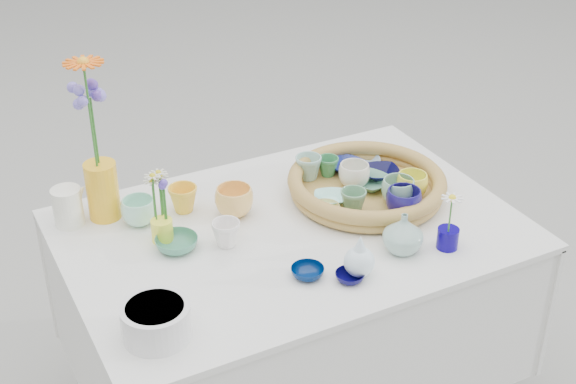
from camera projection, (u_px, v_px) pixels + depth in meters
name	position (u px, v px, depth m)	size (l,w,h in m)	color
wicker_tray	(367.00, 185.00, 2.39)	(0.47, 0.47, 0.08)	olive
tray_ceramic_0	(347.00, 167.00, 2.50)	(0.11, 0.11, 0.03)	navy
tray_ceramic_1	(381.00, 173.00, 2.47)	(0.11, 0.11, 0.03)	black
tray_ceramic_2	(412.00, 185.00, 2.36)	(0.09, 0.09, 0.07)	#FEF444
tray_ceramic_3	(370.00, 182.00, 2.41)	(0.12, 0.12, 0.03)	#538D72
tray_ceramic_4	(353.00, 201.00, 2.28)	(0.07, 0.07, 0.07)	#62976E
tray_ceramic_5	(330.00, 198.00, 2.34)	(0.09, 0.09, 0.02)	#9EECDC
tray_ceramic_6	(308.00, 168.00, 2.45)	(0.08, 0.08, 0.08)	#96C9BE
tray_ceramic_7	(354.00, 175.00, 2.41)	(0.09, 0.09, 0.07)	white
tray_ceramic_8	(366.00, 160.00, 2.55)	(0.09, 0.09, 0.02)	#8EB0CD
tray_ceramic_9	(404.00, 202.00, 2.26)	(0.10, 0.10, 0.08)	navy
tray_ceramic_10	(325.00, 210.00, 2.28)	(0.08, 0.08, 0.03)	#E4D077
tray_ceramic_11	(398.00, 191.00, 2.32)	(0.10, 0.10, 0.08)	#86BEA5
tray_ceramic_12	(328.00, 166.00, 2.47)	(0.07, 0.07, 0.06)	#398850
loose_ceramic_0	(183.00, 199.00, 2.32)	(0.09, 0.09, 0.08)	yellow
loose_ceramic_1	(234.00, 202.00, 2.30)	(0.11, 0.11, 0.09)	#FEC160
loose_ceramic_2	(177.00, 244.00, 2.15)	(0.12, 0.12, 0.04)	#408768
loose_ceramic_3	(226.00, 234.00, 2.16)	(0.08, 0.08, 0.07)	white
loose_ceramic_4	(308.00, 272.00, 2.05)	(0.09, 0.09, 0.03)	#001748
loose_ceramic_5	(139.00, 212.00, 2.26)	(0.10, 0.10, 0.08)	#AAEED1
loose_ceramic_6	(350.00, 277.00, 2.03)	(0.08, 0.08, 0.02)	#07043F
fluted_bowl	(156.00, 321.00, 1.83)	(0.16, 0.16, 0.08)	silver
bud_vase_paleblue	(360.00, 255.00, 2.03)	(0.08, 0.08, 0.12)	white
bud_vase_seafoam	(403.00, 233.00, 2.13)	(0.11, 0.11, 0.11)	#8FB5A9
bud_vase_cobalt	(448.00, 238.00, 2.16)	(0.06, 0.06, 0.06)	#0B006D
single_daisy	(450.00, 215.00, 2.11)	(0.07, 0.07, 0.12)	white
tall_vase_yellow	(103.00, 191.00, 2.27)	(0.09, 0.09, 0.17)	yellow
gerbera	(90.00, 116.00, 2.14)	(0.12, 0.12, 0.32)	orange
hydrangea	(95.00, 131.00, 2.18)	(0.08, 0.08, 0.27)	#5F3FB4
white_pitcher	(68.00, 207.00, 2.25)	(0.12, 0.08, 0.11)	white
daisy_cup	(162.00, 230.00, 2.18)	(0.06, 0.06, 0.06)	#FDFE3D
daisy_posy	(157.00, 196.00, 2.14)	(0.08, 0.08, 0.14)	beige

